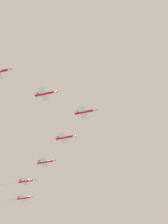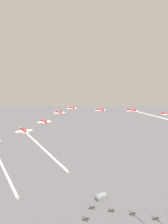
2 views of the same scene
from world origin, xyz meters
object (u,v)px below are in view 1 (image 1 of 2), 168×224
(jet_port_inner, at_px, (65,137))
(jet_center_rear, at_px, (0,185))
(jet_starboard_inner, at_px, (45,94))
(jet_starboard_trail, at_px, (0,201))
(jet_port_outer, at_px, (45,162))
(jet_lead, at_px, (84,112))

(jet_port_inner, xyz_separation_m, jet_center_rear, (-35.43, -54.81, 0.08))
(jet_starboard_inner, xyz_separation_m, jet_starboard_trail, (-88.47, -61.95, 0.50))
(jet_port_outer, xyz_separation_m, jet_starboard_trail, (-35.42, -44.74, 0.28))
(jet_lead, relative_size, jet_starboard_inner, 1.00)
(jet_lead, height_order, jet_port_outer, jet_lead)
(jet_lead, xyz_separation_m, jet_center_rear, (-53.13, -70.75, 0.70))
(jet_port_outer, height_order, jet_starboard_trail, jet_starboard_trail)
(jet_port_inner, distance_m, jet_port_outer, 24.74)
(jet_port_outer, distance_m, jet_starboard_trail, 57.06)
(jet_lead, height_order, jet_center_rear, jet_center_rear)
(jet_lead, xyz_separation_m, jet_port_inner, (-17.70, -15.93, 0.63))
(jet_port_inner, relative_size, jet_starboard_trail, 0.19)
(jet_port_inner, bearing_deg, jet_center_rear, -122.80)
(jet_center_rear, bearing_deg, jet_lead, 53.17)
(jet_lead, height_order, jet_starboard_inner, jet_lead)
(jet_lead, distance_m, jet_starboard_inner, 23.82)
(jet_port_inner, relative_size, jet_starboard_inner, 1.00)
(jet_starboard_trail, bearing_deg, jet_port_outer, 51.71)
(jet_starboard_inner, distance_m, jet_center_rear, 89.51)
(jet_port_outer, bearing_deg, jet_starboard_trail, -128.29)
(jet_starboard_trail, bearing_deg, jet_port_inner, 49.49)
(jet_port_inner, height_order, jet_center_rear, jet_center_rear)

